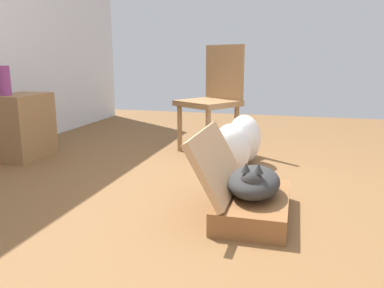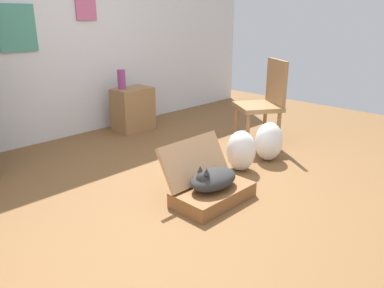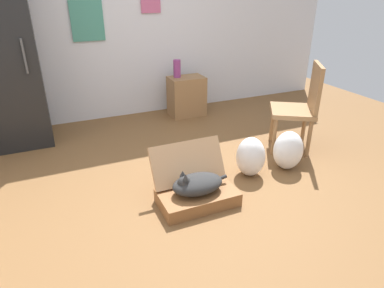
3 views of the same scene
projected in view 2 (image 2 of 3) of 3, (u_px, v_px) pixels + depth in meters
ground_plane at (197, 190)px, 3.20m from camera, size 7.68×7.68×0.00m
wall_back at (57, 28)px, 4.27m from camera, size 6.40×0.15×2.60m
suitcase_base at (213, 195)px, 2.99m from camera, size 0.66×0.38×0.12m
suitcase_lid at (194, 161)px, 3.05m from camera, size 0.66×0.22×0.35m
cat at (213, 179)px, 2.94m from camera, size 0.52×0.28×0.22m
plastic_bag_white at (241, 151)px, 3.56m from camera, size 0.28×0.28×0.40m
plastic_bag_clear at (269, 141)px, 3.82m from camera, size 0.30×0.28×0.40m
side_table at (133, 109)px, 4.82m from camera, size 0.49×0.33×0.55m
vase_tall at (122, 79)px, 4.64m from camera, size 0.10×0.10×0.24m
chair at (265, 100)px, 4.19m from camera, size 0.64×0.65×0.97m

